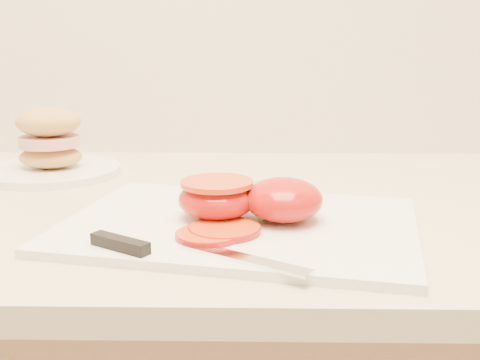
{
  "coord_description": "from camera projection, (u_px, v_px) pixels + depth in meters",
  "views": [
    {
      "loc": [
        -0.4,
        0.9,
        1.15
      ],
      "look_at": [
        -0.41,
        1.56,
        0.99
      ],
      "focal_mm": 45.0,
      "sensor_mm": 36.0,
      "label": 1
    }
  ],
  "objects": [
    {
      "name": "sandwich_plate",
      "position": [
        50.0,
        152.0,
        0.93
      ],
      "size": [
        0.21,
        0.21,
        0.11
      ],
      "rotation": [
        0.0,
        0.0,
        -0.05
      ],
      "color": "white",
      "rests_on": "counter"
    },
    {
      "name": "cutting_board",
      "position": [
        240.0,
        225.0,
        0.68
      ],
      "size": [
        0.44,
        0.35,
        0.01
      ],
      "primitive_type": "cube",
      "rotation": [
        0.0,
        0.0,
        -0.21
      ],
      "color": "white",
      "rests_on": "counter"
    },
    {
      "name": "tomato_half_dome",
      "position": [
        284.0,
        200.0,
        0.67
      ],
      "size": [
        0.09,
        0.09,
        0.05
      ],
      "primitive_type": "ellipsoid",
      "color": "#B61213",
      "rests_on": "cutting_board"
    },
    {
      "name": "lettuce_leaf_0",
      "position": [
        281.0,
        194.0,
        0.75
      ],
      "size": [
        0.11,
        0.09,
        0.02
      ],
      "primitive_type": "ellipsoid",
      "rotation": [
        0.0,
        0.0,
        0.21
      ],
      "color": "#71C534",
      "rests_on": "cutting_board"
    },
    {
      "name": "tomato_half_cut",
      "position": [
        217.0,
        198.0,
        0.68
      ],
      "size": [
        0.09,
        0.09,
        0.04
      ],
      "color": "#B61213",
      "rests_on": "cutting_board"
    },
    {
      "name": "knife",
      "position": [
        167.0,
        249.0,
        0.58
      ],
      "size": [
        0.22,
        0.1,
        0.01
      ],
      "rotation": [
        0.0,
        0.0,
        -0.57
      ],
      "color": "silver",
      "rests_on": "cutting_board"
    },
    {
      "name": "tomato_slice_0",
      "position": [
        224.0,
        229.0,
        0.64
      ],
      "size": [
        0.08,
        0.08,
        0.01
      ],
      "primitive_type": "cylinder",
      "color": "#CB441C",
      "rests_on": "cutting_board"
    },
    {
      "name": "tomato_slice_1",
      "position": [
        208.0,
        235.0,
        0.62
      ],
      "size": [
        0.07,
        0.07,
        0.01
      ],
      "primitive_type": "cylinder",
      "color": "#CB441C",
      "rests_on": "cutting_board"
    }
  ]
}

